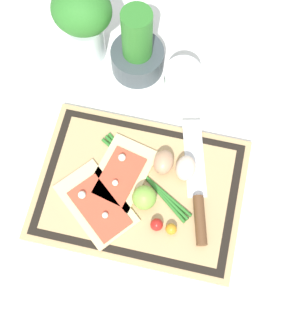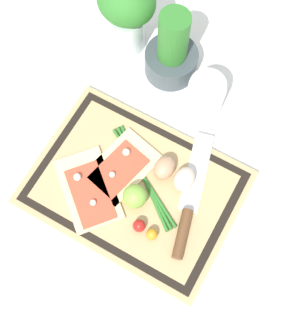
{
  "view_description": "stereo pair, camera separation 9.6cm",
  "coord_description": "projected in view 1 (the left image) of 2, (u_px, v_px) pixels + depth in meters",
  "views": [
    {
      "loc": [
        0.07,
        -0.29,
        0.93
      ],
      "look_at": [
        0.0,
        0.04,
        0.03
      ],
      "focal_mm": 50.0,
      "sensor_mm": 36.0,
      "label": 1
    },
    {
      "loc": [
        0.16,
        -0.25,
        0.93
      ],
      "look_at": [
        0.0,
        0.04,
        0.03
      ],
      "focal_mm": 50.0,
      "sensor_mm": 36.0,
      "label": 2
    }
  ],
  "objects": [
    {
      "name": "herb_pot",
      "position": [
        137.0,
        51.0,
        1.02
      ],
      "size": [
        0.12,
        0.12,
        0.18
      ],
      "color": "#3D474C",
      "rests_on": "ground_plane"
    },
    {
      "name": "ground_plane",
      "position": [
        140.0,
        190.0,
        0.98
      ],
      "size": [
        6.0,
        6.0,
        0.0
      ],
      "primitive_type": "plane",
      "color": "white"
    },
    {
      "name": "cutting_board",
      "position": [
        140.0,
        189.0,
        0.97
      ],
      "size": [
        0.42,
        0.31,
        0.02
      ],
      "color": "tan",
      "rests_on": "ground_plane"
    },
    {
      "name": "egg_brown",
      "position": [
        164.0,
        162.0,
        0.96
      ],
      "size": [
        0.04,
        0.05,
        0.04
      ],
      "primitive_type": "ellipsoid",
      "color": "tan",
      "rests_on": "cutting_board"
    },
    {
      "name": "lime",
      "position": [
        144.0,
        197.0,
        0.93
      ],
      "size": [
        0.05,
        0.05,
        0.05
      ],
      "primitive_type": "sphere",
      "color": "#7FB742",
      "rests_on": "cutting_board"
    },
    {
      "name": "cherry_tomato_red",
      "position": [
        157.0,
        225.0,
        0.92
      ],
      "size": [
        0.03,
        0.03,
        0.03
      ],
      "primitive_type": "sphere",
      "color": "red",
      "rests_on": "cutting_board"
    },
    {
      "name": "scallion_bunch",
      "position": [
        145.0,
        177.0,
        0.97
      ],
      "size": [
        0.22,
        0.16,
        0.01
      ],
      "color": "#2D7528",
      "rests_on": "cutting_board"
    },
    {
      "name": "sauce_jar",
      "position": [
        181.0,
        86.0,
        1.01
      ],
      "size": [
        0.08,
        0.08,
        0.11
      ],
      "color": "silver",
      "rests_on": "ground_plane"
    },
    {
      "name": "cherry_tomato_yellow",
      "position": [
        171.0,
        229.0,
        0.92
      ],
      "size": [
        0.02,
        0.02,
        0.02
      ],
      "primitive_type": "sphere",
      "color": "orange",
      "rests_on": "cutting_board"
    },
    {
      "name": "egg_pink",
      "position": [
        186.0,
        168.0,
        0.96
      ],
      "size": [
        0.04,
        0.05,
        0.04
      ],
      "primitive_type": "ellipsoid",
      "color": "beige",
      "rests_on": "cutting_board"
    },
    {
      "name": "herb_glass",
      "position": [
        83.0,
        19.0,
        0.99
      ],
      "size": [
        0.13,
        0.11,
        0.2
      ],
      "color": "silver",
      "rests_on": "ground_plane"
    },
    {
      "name": "pizza_slice_far",
      "position": [
        121.0,
        173.0,
        0.97
      ],
      "size": [
        0.13,
        0.17,
        0.02
      ],
      "color": "beige",
      "rests_on": "cutting_board"
    },
    {
      "name": "pizza_slice_near",
      "position": [
        97.0,
        205.0,
        0.95
      ],
      "size": [
        0.19,
        0.18,
        0.02
      ],
      "color": "beige",
      "rests_on": "cutting_board"
    },
    {
      "name": "knife",
      "position": [
        198.0,
        201.0,
        0.95
      ],
      "size": [
        0.1,
        0.27,
        0.02
      ],
      "color": "silver",
      "rests_on": "cutting_board"
    }
  ]
}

